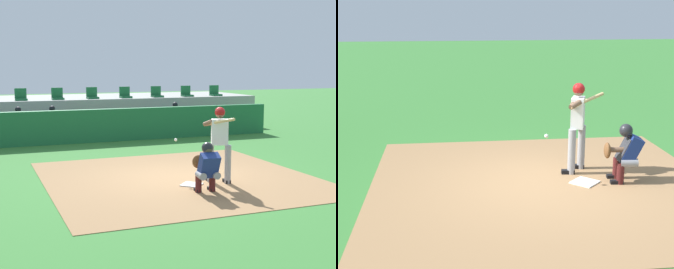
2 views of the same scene
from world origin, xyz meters
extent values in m
plane|color=#387A33|center=(0.00, 0.00, 0.00)|extent=(80.00, 80.00, 0.00)
cube|color=#9E754C|center=(0.00, 0.00, 0.01)|extent=(6.40, 6.40, 0.01)
cube|color=white|center=(0.00, -0.80, 0.02)|extent=(0.62, 0.62, 0.02)
cylinder|color=#99999E|center=(0.55, -0.67, 0.46)|extent=(0.15, 0.15, 0.92)
cylinder|color=#99999E|center=(0.85, -0.95, 0.46)|extent=(0.15, 0.15, 0.92)
cube|color=white|center=(0.70, -0.81, 1.22)|extent=(0.44, 0.36, 0.60)
sphere|color=brown|center=(0.70, -0.81, 1.65)|extent=(0.21, 0.21, 0.21)
sphere|color=maroon|center=(0.70, -0.81, 1.68)|extent=(0.24, 0.24, 0.24)
cylinder|color=brown|center=(0.45, -0.69, 1.43)|extent=(0.20, 0.27, 0.17)
cylinder|color=brown|center=(0.65, -0.71, 1.43)|extent=(0.55, 0.34, 0.18)
cylinder|color=tan|center=(0.60, -0.96, 1.48)|extent=(0.46, 0.78, 0.24)
cube|color=black|center=(0.55, -0.61, 0.04)|extent=(0.15, 0.27, 0.09)
cube|color=black|center=(0.86, -0.89, 0.04)|extent=(0.15, 0.27, 0.09)
cylinder|color=gray|center=(-0.14, -1.59, 0.42)|extent=(0.19, 0.33, 0.16)
cylinder|color=#4C1919|center=(-0.13, -1.44, 0.21)|extent=(0.14, 0.14, 0.42)
cube|color=black|center=(-0.12, -1.38, 0.04)|extent=(0.13, 0.25, 0.08)
cylinder|color=gray|center=(0.17, -1.62, 0.42)|extent=(0.19, 0.33, 0.16)
cylinder|color=#4C1919|center=(0.19, -1.47, 0.21)|extent=(0.14, 0.14, 0.42)
cube|color=black|center=(0.19, -1.41, 0.04)|extent=(0.13, 0.25, 0.08)
cube|color=navy|center=(0.01, -1.65, 0.64)|extent=(0.44, 0.47, 0.57)
cube|color=#2D2D33|center=(0.02, -1.53, 0.64)|extent=(0.40, 0.29, 0.45)
sphere|color=brown|center=(0.02, -1.57, 0.98)|extent=(0.21, 0.21, 0.21)
sphere|color=#232328|center=(0.02, -1.55, 1.00)|extent=(0.25, 0.25, 0.25)
cylinder|color=brown|center=(-0.01, -1.43, 0.64)|extent=(0.14, 0.46, 0.10)
ellipsoid|color=brown|center=(-0.03, -1.20, 0.64)|extent=(0.29, 0.15, 0.30)
sphere|color=white|center=(-0.09, -0.02, 0.97)|extent=(0.07, 0.07, 0.07)
cube|color=#1E6638|center=(0.00, 6.50, 0.60)|extent=(13.00, 0.30, 1.20)
cube|color=olive|center=(0.00, 7.50, 0.23)|extent=(11.80, 0.44, 0.45)
cylinder|color=#939399|center=(-3.29, 7.25, 0.49)|extent=(0.15, 0.40, 0.15)
cylinder|color=#939399|center=(-3.29, 7.05, 0.23)|extent=(0.13, 0.13, 0.45)
cube|color=maroon|center=(-3.29, 7.00, 0.04)|extent=(0.11, 0.24, 0.08)
cylinder|color=#939399|center=(-3.03, 7.25, 0.49)|extent=(0.15, 0.40, 0.15)
cylinder|color=#939399|center=(-3.03, 7.05, 0.23)|extent=(0.13, 0.13, 0.45)
cube|color=maroon|center=(-3.03, 7.00, 0.04)|extent=(0.11, 0.24, 0.08)
cube|color=navy|center=(-3.16, 7.47, 0.76)|extent=(0.36, 0.22, 0.54)
sphere|color=beige|center=(-3.16, 7.47, 1.15)|extent=(0.20, 0.20, 0.20)
sphere|color=black|center=(-3.16, 7.47, 1.19)|extent=(0.22, 0.22, 0.22)
cylinder|color=beige|center=(-3.36, 7.33, 0.65)|extent=(0.09, 0.41, 0.22)
cylinder|color=beige|center=(-2.96, 7.33, 0.65)|extent=(0.09, 0.41, 0.22)
cylinder|color=#939399|center=(-2.08, 7.25, 0.49)|extent=(0.15, 0.40, 0.15)
cylinder|color=#939399|center=(-2.08, 7.05, 0.23)|extent=(0.13, 0.13, 0.45)
cube|color=maroon|center=(-2.08, 7.00, 0.04)|extent=(0.11, 0.24, 0.08)
cylinder|color=#939399|center=(-1.82, 7.25, 0.49)|extent=(0.15, 0.40, 0.15)
cylinder|color=#939399|center=(-1.82, 7.05, 0.23)|extent=(0.13, 0.13, 0.45)
cube|color=maroon|center=(-1.82, 7.00, 0.04)|extent=(0.11, 0.24, 0.08)
cube|color=navy|center=(-1.95, 7.47, 0.76)|extent=(0.36, 0.22, 0.54)
sphere|color=brown|center=(-1.95, 7.47, 1.15)|extent=(0.20, 0.20, 0.20)
sphere|color=black|center=(-1.95, 7.47, 1.19)|extent=(0.22, 0.22, 0.22)
cylinder|color=brown|center=(-2.15, 7.33, 0.65)|extent=(0.09, 0.41, 0.22)
cylinder|color=brown|center=(-1.75, 7.33, 0.65)|extent=(0.09, 0.41, 0.22)
cylinder|color=#939399|center=(2.86, 7.25, 0.49)|extent=(0.15, 0.40, 0.15)
cylinder|color=#939399|center=(2.86, 7.05, 0.23)|extent=(0.13, 0.13, 0.45)
cube|color=maroon|center=(2.86, 7.00, 0.04)|extent=(0.11, 0.24, 0.08)
cylinder|color=#939399|center=(3.12, 7.25, 0.49)|extent=(0.15, 0.40, 0.15)
cylinder|color=#939399|center=(3.12, 7.05, 0.23)|extent=(0.13, 0.13, 0.45)
cube|color=maroon|center=(3.12, 7.00, 0.04)|extent=(0.11, 0.24, 0.08)
cube|color=navy|center=(2.99, 7.47, 0.76)|extent=(0.36, 0.22, 0.54)
sphere|color=#996B4C|center=(2.99, 7.47, 1.15)|extent=(0.20, 0.20, 0.20)
sphere|color=black|center=(2.99, 7.47, 1.19)|extent=(0.22, 0.22, 0.22)
cylinder|color=#996B4C|center=(2.79, 7.33, 0.65)|extent=(0.09, 0.41, 0.22)
cylinder|color=#996B4C|center=(3.19, 7.33, 0.65)|extent=(0.09, 0.41, 0.22)
cube|color=#9E9E99|center=(0.00, 10.90, 0.70)|extent=(15.00, 4.40, 1.40)
cube|color=#196033|center=(-2.89, 9.30, 1.44)|extent=(0.46, 0.46, 0.08)
cube|color=#196033|center=(-2.89, 9.50, 1.68)|extent=(0.46, 0.06, 0.40)
cube|color=#196033|center=(-1.44, 9.30, 1.44)|extent=(0.46, 0.46, 0.08)
cube|color=#196033|center=(-1.44, 9.50, 1.68)|extent=(0.46, 0.06, 0.40)
cube|color=#196033|center=(0.00, 9.30, 1.44)|extent=(0.46, 0.46, 0.08)
cube|color=#196033|center=(0.00, 9.50, 1.68)|extent=(0.46, 0.06, 0.40)
cube|color=#196033|center=(1.44, 9.30, 1.44)|extent=(0.46, 0.46, 0.08)
cube|color=#196033|center=(1.44, 9.50, 1.68)|extent=(0.46, 0.06, 0.40)
cube|color=#196033|center=(2.89, 9.30, 1.44)|extent=(0.46, 0.46, 0.08)
cube|color=#196033|center=(2.89, 9.50, 1.68)|extent=(0.46, 0.06, 0.40)
cube|color=#196033|center=(4.33, 9.30, 1.44)|extent=(0.46, 0.46, 0.08)
cube|color=#196033|center=(4.33, 9.50, 1.68)|extent=(0.46, 0.06, 0.40)
cube|color=#196033|center=(5.78, 9.30, 1.44)|extent=(0.46, 0.46, 0.08)
cube|color=#196033|center=(5.78, 9.50, 1.68)|extent=(0.46, 0.06, 0.40)
camera|label=1|loc=(-4.54, -10.79, 2.72)|focal=51.89mm
camera|label=2|loc=(-8.63, 1.76, 3.25)|focal=53.31mm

